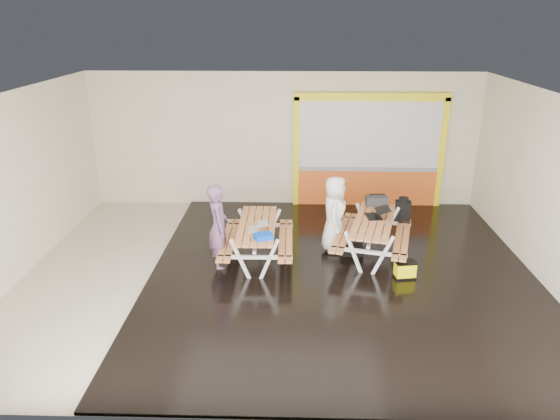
{
  "coord_description": "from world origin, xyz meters",
  "views": [
    {
      "loc": [
        0.3,
        -9.18,
        4.82
      ],
      "look_at": [
        0.0,
        0.9,
        1.0
      ],
      "focal_mm": 33.24,
      "sensor_mm": 36.0,
      "label": 1
    }
  ],
  "objects_px": {
    "picnic_table_left": "(257,233)",
    "blue_pouch": "(263,236)",
    "laptop_right": "(377,214)",
    "backpack": "(403,210)",
    "toolbox": "(377,201)",
    "person_right": "(334,214)",
    "fluke_bag": "(405,270)",
    "picnic_table_right": "(373,229)",
    "laptop_left": "(258,227)",
    "dark_case": "(352,250)",
    "person_left": "(219,227)"
  },
  "relations": [
    {
      "from": "person_right",
      "to": "fluke_bag",
      "type": "distance_m",
      "value": 1.89
    },
    {
      "from": "picnic_table_left",
      "to": "person_left",
      "type": "xyz_separation_m",
      "value": [
        -0.74,
        -0.26,
        0.24
      ]
    },
    {
      "from": "picnic_table_left",
      "to": "fluke_bag",
      "type": "distance_m",
      "value": 3.01
    },
    {
      "from": "laptop_right",
      "to": "dark_case",
      "type": "bearing_deg",
      "value": -171.15
    },
    {
      "from": "blue_pouch",
      "to": "fluke_bag",
      "type": "relative_size",
      "value": 0.78
    },
    {
      "from": "person_left",
      "to": "laptop_left",
      "type": "distance_m",
      "value": 0.78
    },
    {
      "from": "picnic_table_right",
      "to": "person_left",
      "type": "height_order",
      "value": "person_left"
    },
    {
      "from": "picnic_table_left",
      "to": "toolbox",
      "type": "bearing_deg",
      "value": 23.87
    },
    {
      "from": "laptop_right",
      "to": "blue_pouch",
      "type": "bearing_deg",
      "value": -153.57
    },
    {
      "from": "picnic_table_left",
      "to": "backpack",
      "type": "relative_size",
      "value": 3.79
    },
    {
      "from": "person_right",
      "to": "laptop_left",
      "type": "bearing_deg",
      "value": 123.78
    },
    {
      "from": "picnic_table_right",
      "to": "toolbox",
      "type": "height_order",
      "value": "toolbox"
    },
    {
      "from": "fluke_bag",
      "to": "picnic_table_left",
      "type": "bearing_deg",
      "value": 166.55
    },
    {
      "from": "laptop_left",
      "to": "blue_pouch",
      "type": "distance_m",
      "value": 0.45
    },
    {
      "from": "picnic_table_left",
      "to": "fluke_bag",
      "type": "bearing_deg",
      "value": -13.45
    },
    {
      "from": "picnic_table_left",
      "to": "laptop_right",
      "type": "relative_size",
      "value": 4.22
    },
    {
      "from": "picnic_table_right",
      "to": "person_right",
      "type": "height_order",
      "value": "person_right"
    },
    {
      "from": "toolbox",
      "to": "fluke_bag",
      "type": "height_order",
      "value": "toolbox"
    },
    {
      "from": "picnic_table_right",
      "to": "backpack",
      "type": "relative_size",
      "value": 4.39
    },
    {
      "from": "fluke_bag",
      "to": "person_left",
      "type": "bearing_deg",
      "value": 173.24
    },
    {
      "from": "picnic_table_right",
      "to": "picnic_table_left",
      "type": "bearing_deg",
      "value": -173.59
    },
    {
      "from": "laptop_right",
      "to": "backpack",
      "type": "height_order",
      "value": "backpack"
    },
    {
      "from": "laptop_right",
      "to": "fluke_bag",
      "type": "height_order",
      "value": "laptop_right"
    },
    {
      "from": "picnic_table_left",
      "to": "blue_pouch",
      "type": "bearing_deg",
      "value": -76.67
    },
    {
      "from": "picnic_table_left",
      "to": "person_left",
      "type": "distance_m",
      "value": 0.82
    },
    {
      "from": "person_right",
      "to": "blue_pouch",
      "type": "bearing_deg",
      "value": 137.65
    },
    {
      "from": "toolbox",
      "to": "backpack",
      "type": "bearing_deg",
      "value": -5.46
    },
    {
      "from": "person_right",
      "to": "laptop_left",
      "type": "distance_m",
      "value": 1.75
    },
    {
      "from": "laptop_left",
      "to": "dark_case",
      "type": "distance_m",
      "value": 2.18
    },
    {
      "from": "blue_pouch",
      "to": "picnic_table_right",
      "type": "bearing_deg",
      "value": 23.94
    },
    {
      "from": "backpack",
      "to": "laptop_right",
      "type": "bearing_deg",
      "value": -135.87
    },
    {
      "from": "person_left",
      "to": "toolbox",
      "type": "relative_size",
      "value": 3.67
    },
    {
      "from": "picnic_table_left",
      "to": "person_right",
      "type": "height_order",
      "value": "person_right"
    },
    {
      "from": "blue_pouch",
      "to": "laptop_right",
      "type": "bearing_deg",
      "value": 26.43
    },
    {
      "from": "backpack",
      "to": "picnic_table_left",
      "type": "bearing_deg",
      "value": -161.05
    },
    {
      "from": "backpack",
      "to": "fluke_bag",
      "type": "bearing_deg",
      "value": -98.02
    },
    {
      "from": "person_right",
      "to": "blue_pouch",
      "type": "height_order",
      "value": "person_right"
    },
    {
      "from": "person_right",
      "to": "blue_pouch",
      "type": "distance_m",
      "value": 1.87
    },
    {
      "from": "picnic_table_right",
      "to": "backpack",
      "type": "xyz_separation_m",
      "value": [
        0.76,
        0.81,
        0.12
      ]
    },
    {
      "from": "person_right",
      "to": "blue_pouch",
      "type": "relative_size",
      "value": 4.81
    },
    {
      "from": "fluke_bag",
      "to": "backpack",
      "type": "bearing_deg",
      "value": 81.98
    },
    {
      "from": "fluke_bag",
      "to": "laptop_right",
      "type": "bearing_deg",
      "value": 110.65
    },
    {
      "from": "picnic_table_right",
      "to": "laptop_left",
      "type": "height_order",
      "value": "laptop_left"
    },
    {
      "from": "picnic_table_right",
      "to": "blue_pouch",
      "type": "relative_size",
      "value": 7.33
    },
    {
      "from": "picnic_table_left",
      "to": "person_left",
      "type": "bearing_deg",
      "value": -160.62
    },
    {
      "from": "toolbox",
      "to": "dark_case",
      "type": "relative_size",
      "value": 1.01
    },
    {
      "from": "blue_pouch",
      "to": "dark_case",
      "type": "distance_m",
      "value": 2.23
    },
    {
      "from": "fluke_bag",
      "to": "dark_case",
      "type": "bearing_deg",
      "value": 131.37
    },
    {
      "from": "person_left",
      "to": "picnic_table_left",
      "type": "bearing_deg",
      "value": -82.71
    },
    {
      "from": "toolbox",
      "to": "backpack",
      "type": "relative_size",
      "value": 0.86
    }
  ]
}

